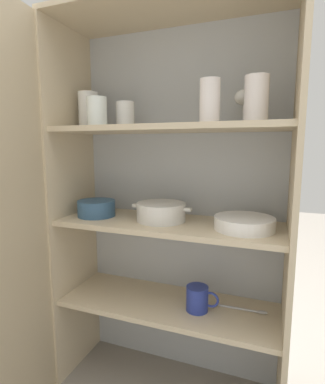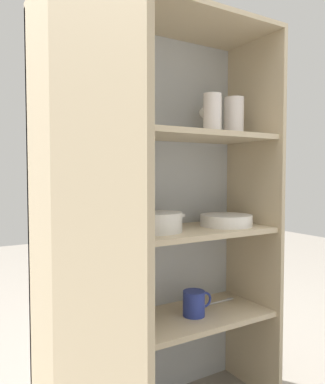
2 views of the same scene
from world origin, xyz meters
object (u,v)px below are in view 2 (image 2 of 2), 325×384
Objects in this scene: mixing_bowl_large at (83,228)px; plate_stack_white at (226,220)px; casserole_dish at (156,222)px; coffee_mug_primary at (194,303)px.

plate_stack_white is at bearing 0.49° from mixing_bowl_large.
plate_stack_white is 0.32m from casserole_dish.
mixing_bowl_large is at bearing -175.75° from casserole_dish.
casserole_dish is (0.28, 0.02, -0.00)m from mixing_bowl_large.
plate_stack_white is at bearing -2.85° from casserole_dish.
mixing_bowl_large is 1.23× the size of coffee_mug_primary.
mixing_bowl_large is (-0.59, -0.01, 0.01)m from plate_stack_white.
plate_stack_white is 0.86× the size of casserole_dish.
mixing_bowl_large is 0.64× the size of casserole_dish.
coffee_mug_primary is at bearing -7.49° from casserole_dish.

